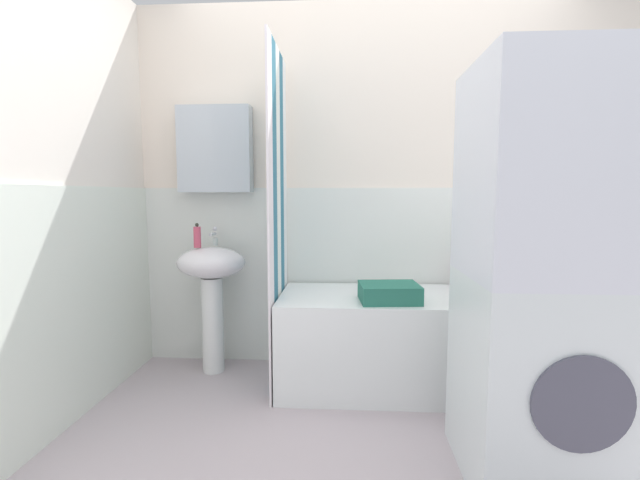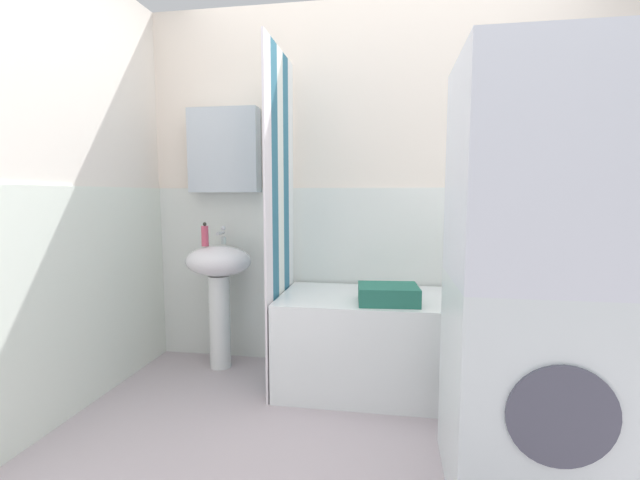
# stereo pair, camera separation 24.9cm
# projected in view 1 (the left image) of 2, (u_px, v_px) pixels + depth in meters

# --- Properties ---
(wall_back_tiled) EXTENTS (3.60, 0.18, 2.40)m
(wall_back_tiled) POSITION_uv_depth(u_px,v_px,m) (361.00, 197.00, 2.91)
(wall_back_tiled) COLOR white
(wall_back_tiled) RESTS_ON ground_plane
(wall_left_tiled) EXTENTS (0.07, 1.81, 2.40)m
(wall_left_tiled) POSITION_uv_depth(u_px,v_px,m) (54.00, 203.00, 2.09)
(wall_left_tiled) COLOR white
(wall_left_tiled) RESTS_ON ground_plane
(sink) EXTENTS (0.44, 0.34, 0.82)m
(sink) POSITION_uv_depth(u_px,v_px,m) (212.00, 281.00, 2.79)
(sink) COLOR white
(sink) RESTS_ON ground_plane
(faucet) EXTENTS (0.03, 0.12, 0.12)m
(faucet) POSITION_uv_depth(u_px,v_px,m) (214.00, 236.00, 2.84)
(faucet) COLOR silver
(faucet) RESTS_ON sink
(soap_dispenser) EXTENTS (0.05, 0.05, 0.16)m
(soap_dispenser) POSITION_uv_depth(u_px,v_px,m) (197.00, 237.00, 2.74)
(soap_dispenser) COLOR #CD4862
(soap_dispenser) RESTS_ON sink
(bathtub) EXTENTS (1.51, 0.66, 0.56)m
(bathtub) POSITION_uv_depth(u_px,v_px,m) (406.00, 341.00, 2.61)
(bathtub) COLOR white
(bathtub) RESTS_ON ground_plane
(shower_curtain) EXTENTS (0.01, 0.66, 2.00)m
(shower_curtain) POSITION_uv_depth(u_px,v_px,m) (278.00, 221.00, 2.58)
(shower_curtain) COLOR white
(shower_curtain) RESTS_ON ground_plane
(shampoo_bottle) EXTENTS (0.07, 0.07, 0.24)m
(shampoo_bottle) POSITION_uv_depth(u_px,v_px,m) (505.00, 270.00, 2.78)
(shampoo_bottle) COLOR white
(shampoo_bottle) RESTS_ON bathtub
(lotion_bottle) EXTENTS (0.06, 0.06, 0.18)m
(lotion_bottle) POSITION_uv_depth(u_px,v_px,m) (486.00, 275.00, 2.77)
(lotion_bottle) COLOR #312A30
(lotion_bottle) RESTS_ON bathtub
(conditioner_bottle) EXTENTS (0.06, 0.06, 0.21)m
(conditioner_bottle) POSITION_uv_depth(u_px,v_px,m) (463.00, 271.00, 2.81)
(conditioner_bottle) COLOR #BF5173
(conditioner_bottle) RESTS_ON bathtub
(towel_folded) EXTENTS (0.35, 0.28, 0.10)m
(towel_folded) POSITION_uv_depth(u_px,v_px,m) (389.00, 293.00, 2.42)
(towel_folded) COLOR #256856
(towel_folded) RESTS_ON bathtub
(washer_dryer_stack) EXTENTS (0.62, 0.60, 1.66)m
(washer_dryer_stack) POSITION_uv_depth(u_px,v_px,m) (548.00, 278.00, 1.70)
(washer_dryer_stack) COLOR white
(washer_dryer_stack) RESTS_ON ground_plane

